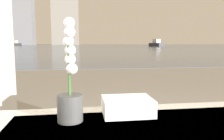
# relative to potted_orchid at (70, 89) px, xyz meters

# --- Properties ---
(potted_orchid) EXTENTS (0.11, 0.11, 0.45)m
(potted_orchid) POSITION_rel_potted_orchid_xyz_m (0.00, 0.00, 0.00)
(potted_orchid) COLOR #4C4C4C
(potted_orchid) RESTS_ON bathtub
(towel_stack) EXTENTS (0.24, 0.19, 0.08)m
(towel_stack) POSITION_rel_potted_orchid_xyz_m (0.27, 0.06, -0.11)
(towel_stack) COLOR white
(towel_stack) RESTS_ON bathtub
(harbor_water) EXTENTS (180.00, 110.00, 0.01)m
(harbor_water) POSITION_rel_potted_orchid_xyz_m (0.44, 61.25, -0.66)
(harbor_water) COLOR slate
(harbor_water) RESTS_ON ground_plane
(harbor_boat_0) EXTENTS (2.92, 5.38, 1.92)m
(harbor_boat_0) POSITION_rel_potted_orchid_xyz_m (20.09, 56.00, 0.02)
(harbor_boat_0) COLOR #2D2D33
(harbor_boat_0) RESTS_ON harbor_water
(harbor_boat_2) EXTENTS (3.21, 4.99, 1.77)m
(harbor_boat_2) POSITION_rel_potted_orchid_xyz_m (-21.61, 74.87, -0.03)
(harbor_boat_2) COLOR #2D2D33
(harbor_boat_2) RESTS_ON harbor_water
(skyline_tower_1) EXTENTS (9.44, 9.40, 27.07)m
(skyline_tower_1) POSITION_rel_potted_orchid_xyz_m (-28.75, 117.25, 12.87)
(skyline_tower_1) COLOR slate
(skyline_tower_1) RESTS_ON ground_plane
(skyline_tower_2) EXTENTS (13.61, 8.34, 24.56)m
(skyline_tower_2) POSITION_rel_potted_orchid_xyz_m (-8.05, 117.25, 11.62)
(skyline_tower_2) COLOR gray
(skyline_tower_2) RESTS_ON ground_plane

